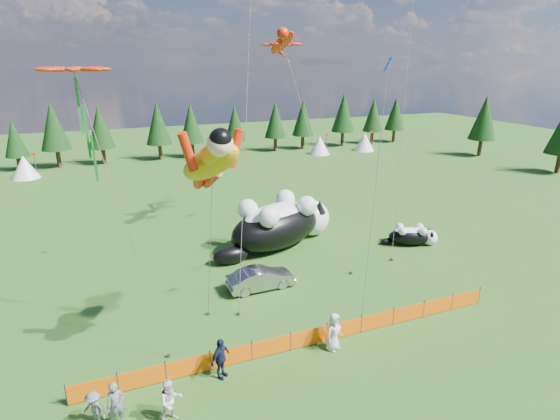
% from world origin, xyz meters
% --- Properties ---
extents(ground, '(160.00, 160.00, 0.00)m').
position_xyz_m(ground, '(0.00, 0.00, 0.00)').
color(ground, '#0E3409').
rests_on(ground, ground).
extents(safety_fence, '(22.06, 0.06, 1.10)m').
position_xyz_m(safety_fence, '(0.00, -3.00, 0.50)').
color(safety_fence, '#262626').
rests_on(safety_fence, ground).
extents(tree_line, '(90.00, 4.00, 8.00)m').
position_xyz_m(tree_line, '(0.00, 45.00, 4.00)').
color(tree_line, black).
rests_on(tree_line, ground).
extents(festival_tents, '(50.00, 3.20, 2.80)m').
position_xyz_m(festival_tents, '(11.00, 40.00, 1.40)').
color(festival_tents, white).
rests_on(festival_tents, ground).
extents(cat_large, '(10.50, 6.49, 3.94)m').
position_xyz_m(cat_large, '(3.43, 9.33, 1.87)').
color(cat_large, black).
rests_on(cat_large, ground).
extents(cat_small, '(4.22, 2.69, 1.60)m').
position_xyz_m(cat_small, '(12.95, 5.70, 0.76)').
color(cat_small, black).
rests_on(cat_small, ground).
extents(car, '(4.28, 1.61, 1.40)m').
position_xyz_m(car, '(-0.30, 3.43, 0.70)').
color(car, '#A2A2A7').
rests_on(car, ground).
extents(spectator_a, '(0.77, 0.57, 1.94)m').
position_xyz_m(spectator_a, '(-9.09, -4.80, 0.97)').
color(spectator_a, slate).
rests_on(spectator_a, ground).
extents(spectator_b, '(1.02, 0.72, 1.92)m').
position_xyz_m(spectator_b, '(-7.10, -5.38, 0.96)').
color(spectator_b, silver).
rests_on(spectator_b, ground).
extents(spectator_c, '(1.29, 1.16, 1.98)m').
position_xyz_m(spectator_c, '(-4.65, -3.60, 0.99)').
color(spectator_c, '#131B35').
rests_on(spectator_c, ground).
extents(spectator_d, '(1.11, 1.05, 1.56)m').
position_xyz_m(spectator_d, '(-9.89, -4.52, 0.78)').
color(spectator_d, slate).
rests_on(spectator_d, ground).
extents(spectator_e, '(1.14, 0.97, 1.98)m').
position_xyz_m(spectator_e, '(1.02, -3.66, 0.99)').
color(spectator_e, silver).
rests_on(spectator_e, ground).
extents(superhero_kite, '(5.47, 5.73, 11.45)m').
position_xyz_m(superhero_kite, '(-4.14, -1.17, 9.35)').
color(superhero_kite, orange).
rests_on(superhero_kite, ground).
extents(gecko_kite, '(2.95, 12.84, 17.77)m').
position_xyz_m(gecko_kite, '(4.92, 12.96, 14.86)').
color(gecko_kite, red).
rests_on(gecko_kite, ground).
extents(flower_kite, '(4.12, 3.71, 13.48)m').
position_xyz_m(flower_kite, '(-9.12, 0.74, 13.06)').
color(flower_kite, red).
rests_on(flower_kite, ground).
extents(diamond_kite_c, '(1.59, 1.43, 14.14)m').
position_xyz_m(diamond_kite_c, '(4.46, -1.54, 12.73)').
color(diamond_kite_c, '#0C3DBA').
rests_on(diamond_kite_c, ground).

